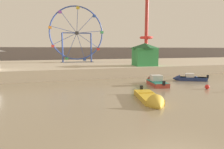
# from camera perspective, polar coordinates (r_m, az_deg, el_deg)

# --- Properties ---
(quay_promenade) EXTENTS (110.00, 23.09, 1.34)m
(quay_promenade) POSITION_cam_1_polar(r_m,az_deg,el_deg) (35.72, -11.10, 2.37)
(quay_promenade) COLOR #B7A88E
(quay_promenade) RESTS_ON ground_plane
(distant_town_skyline) EXTENTS (140.00, 3.00, 4.40)m
(distant_town_skyline) POSITION_cam_1_polar(r_m,az_deg,el_deg) (55.36, -13.36, 5.71)
(distant_town_skyline) COLOR #564C47
(distant_town_skyline) RESTS_ON ground_plane
(motorboat_mustard_yellow) EXTENTS (2.19, 4.84, 1.30)m
(motorboat_mustard_yellow) POSITION_cam_1_polar(r_m,az_deg,el_deg) (14.09, 11.82, -7.50)
(motorboat_mustard_yellow) COLOR gold
(motorboat_mustard_yellow) RESTS_ON ground_plane
(motorboat_navy_blue) EXTENTS (4.02, 2.80, 1.14)m
(motorboat_navy_blue) POSITION_cam_1_polar(r_m,az_deg,el_deg) (25.36, 21.87, -1.02)
(motorboat_navy_blue) COLOR navy
(motorboat_navy_blue) RESTS_ON ground_plane
(motorboat_faded_red) EXTENTS (2.02, 4.19, 1.54)m
(motorboat_faded_red) POSITION_cam_1_polar(r_m,az_deg,el_deg) (21.37, 12.88, -2.08)
(motorboat_faded_red) COLOR #B24238
(motorboat_faded_red) RESTS_ON ground_plane
(ferris_wheel_blue_frame) EXTENTS (10.35, 1.20, 10.69)m
(ferris_wheel_blue_frame) POSITION_cam_1_polar(r_m,az_deg,el_deg) (37.53, -10.59, 11.86)
(ferris_wheel_blue_frame) COLOR #334CA8
(ferris_wheel_blue_frame) RESTS_ON quay_promenade
(drop_tower_red_tower) EXTENTS (2.80, 2.80, 14.33)m
(drop_tower_red_tower) POSITION_cam_1_polar(r_m,az_deg,el_deg) (39.52, 10.34, 12.14)
(drop_tower_red_tower) COLOR #BC332D
(drop_tower_red_tower) RESTS_ON quay_promenade
(carnival_booth_green_kiosk) EXTENTS (3.84, 3.37, 3.44)m
(carnival_booth_green_kiosk) POSITION_cam_1_polar(r_m,az_deg,el_deg) (29.45, 9.85, 6.10)
(carnival_booth_green_kiosk) COLOR #33934C
(carnival_booth_green_kiosk) RESTS_ON quay_promenade
(mooring_buoy_orange) EXTENTS (0.44, 0.44, 0.44)m
(mooring_buoy_orange) POSITION_cam_1_polar(r_m,az_deg,el_deg) (20.63, 26.80, -3.35)
(mooring_buoy_orange) COLOR red
(mooring_buoy_orange) RESTS_ON ground_plane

